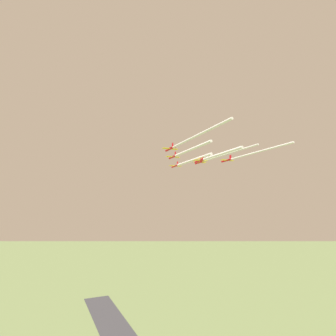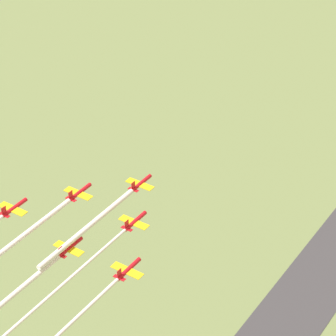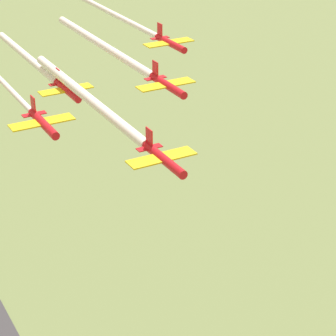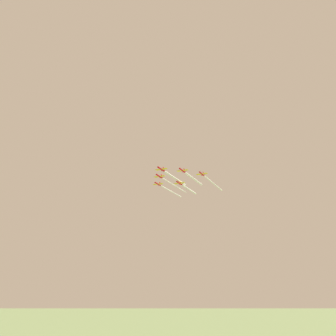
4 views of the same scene
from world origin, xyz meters
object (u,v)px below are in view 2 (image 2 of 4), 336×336
(jet_1, at_px, (79,193))
(jet_3, at_px, (13,208))
(jet_5, at_px, (128,270))
(jet_0, at_px, (140,184))
(jet_2, at_px, (134,222))
(jet_4, at_px, (69,248))

(jet_1, height_order, jet_3, jet_3)
(jet_5, bearing_deg, jet_0, 120.47)
(jet_2, bearing_deg, jet_0, 120.47)
(jet_2, height_order, jet_3, jet_3)
(jet_3, bearing_deg, jet_1, 59.53)
(jet_0, height_order, jet_1, jet_1)
(jet_3, relative_size, jet_5, 1.00)
(jet_1, distance_m, jet_4, 17.74)
(jet_0, xyz_separation_m, jet_3, (-24.41, 24.48, 3.10))
(jet_1, relative_size, jet_4, 1.00)
(jet_2, distance_m, jet_4, 17.42)
(jet_5, bearing_deg, jet_1, 150.46)
(jet_1, xyz_separation_m, jet_3, (-12.20, 12.24, 0.70))
(jet_1, bearing_deg, jet_3, -120.47)
(jet_0, distance_m, jet_5, 34.57)
(jet_0, distance_m, jet_4, 29.84)
(jet_2, height_order, jet_5, jet_2)
(jet_1, bearing_deg, jet_5, -29.54)
(jet_2, bearing_deg, jet_5, -59.53)
(jet_3, bearing_deg, jet_2, 29.54)
(jet_2, xyz_separation_m, jet_4, (-12.20, 12.24, -2.13))
(jet_1, bearing_deg, jet_0, 59.53)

